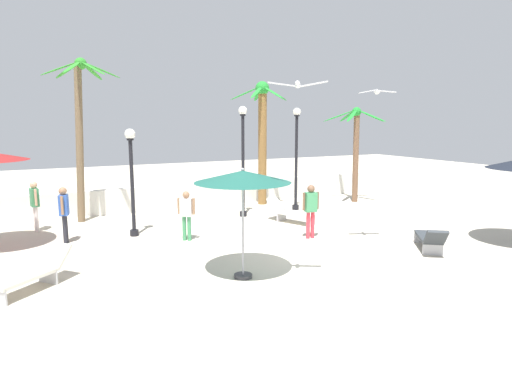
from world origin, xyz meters
TOP-DOWN VIEW (x-y plane):
  - ground_plane at (0.00, 0.00)m, footprint 56.00×56.00m
  - boundary_wall at (0.00, 8.24)m, footprint 25.20×0.30m
  - patio_umbrella_1 at (-2.18, -0.72)m, footprint 2.26×2.26m
  - palm_tree_0 at (6.70, 6.04)m, footprint 2.75×2.92m
  - palm_tree_1 at (2.65, 7.48)m, footprint 2.64×2.82m
  - palm_tree_2 at (-4.85, 7.39)m, footprint 2.71×2.39m
  - lamp_post_0 at (0.77, 5.51)m, footprint 0.33×0.33m
  - lamp_post_1 at (3.30, 5.69)m, footprint 0.32×0.32m
  - lamp_post_2 at (-3.68, 4.41)m, footprint 0.34×0.34m
  - lounge_chair_0 at (-6.66, 0.73)m, footprint 1.79×1.65m
  - lounge_chair_1 at (3.55, -1.19)m, footprint 1.57×1.84m
  - lounge_chair_2 at (1.87, 3.76)m, footprint 1.25×1.95m
  - guest_0 at (-6.51, 6.51)m, footprint 0.30×0.55m
  - guest_1 at (-5.74, 4.49)m, footprint 0.32×0.55m
  - guest_2 at (-2.33, 3.09)m, footprint 0.47×0.40m
  - guest_3 at (1.27, 1.55)m, footprint 0.56×0.29m
  - seagull_0 at (2.19, -0.23)m, footprint 0.99×0.58m
  - seagull_1 at (-1.53, -2.01)m, footprint 1.10×0.80m

SIDE VIEW (x-z plane):
  - ground_plane at x=0.00m, z-range 0.00..0.00m
  - lounge_chair_0 at x=-6.66m, z-range -0.03..0.80m
  - lounge_chair_1 at x=3.55m, z-range -0.03..0.81m
  - lounge_chair_2 at x=1.87m, z-range -0.03..0.81m
  - boundary_wall at x=0.00m, z-range 0.00..1.01m
  - guest_2 at x=-2.33m, z-range 0.16..1.72m
  - guest_0 at x=-6.51m, z-range 0.19..1.90m
  - guest_3 at x=1.27m, z-range 0.19..1.91m
  - guest_1 at x=-5.74m, z-range 0.19..1.93m
  - lamp_post_2 at x=-3.68m, z-range 0.30..3.77m
  - lamp_post_1 at x=3.30m, z-range 0.26..4.50m
  - patio_umbrella_1 at x=-2.18m, z-range 1.09..3.74m
  - lamp_post_0 at x=0.77m, z-range 0.33..4.59m
  - palm_tree_0 at x=6.70m, z-range 0.62..4.94m
  - palm_tree_1 at x=2.65m, z-range 0.59..6.00m
  - palm_tree_2 at x=-4.85m, z-range 0.73..6.67m
  - seagull_1 at x=-1.53m, z-range 4.38..4.52m
  - seagull_0 at x=2.19m, z-range 4.44..4.58m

